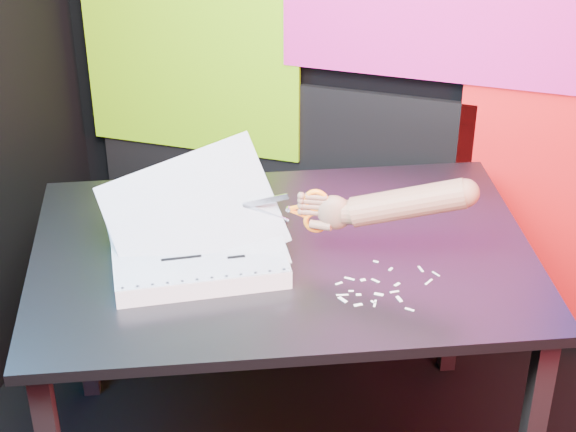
% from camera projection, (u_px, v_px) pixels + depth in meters
% --- Properties ---
extents(room, '(3.01, 3.01, 2.71)m').
position_uv_depth(room, '(471.00, 204.00, 1.53)').
color(room, black).
rests_on(room, ground).
extents(backdrop, '(2.88, 0.05, 2.08)m').
position_uv_depth(backdrop, '(534.00, 87.00, 2.92)').
color(backdrop, red).
rests_on(backdrop, ground).
extents(work_table, '(1.54, 1.30, 0.75)m').
position_uv_depth(work_table, '(283.00, 276.00, 2.55)').
color(work_table, black).
rests_on(work_table, ground).
extents(printout_stack, '(0.53, 0.48, 0.32)m').
position_uv_depth(printout_stack, '(197.00, 253.00, 2.45)').
color(printout_stack, silver).
rests_on(printout_stack, work_table).
extents(scissors, '(0.22, 0.04, 0.13)m').
position_uv_depth(scissors, '(310.00, 211.00, 2.41)').
color(scissors, silver).
rests_on(scissors, printout_stack).
extents(hand_forearm, '(0.43, 0.12, 0.17)m').
position_uv_depth(hand_forearm, '(395.00, 204.00, 2.37)').
color(hand_forearm, brown).
rests_on(hand_forearm, work_table).
extents(paper_clippings, '(0.25, 0.22, 0.00)m').
position_uv_depth(paper_clippings, '(379.00, 289.00, 2.36)').
color(paper_clippings, '#EBE8CB').
rests_on(paper_clippings, work_table).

